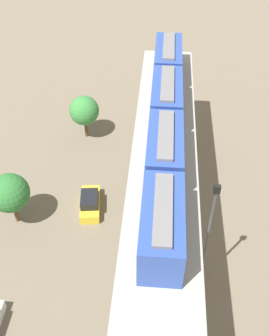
# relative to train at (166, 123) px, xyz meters

# --- Properties ---
(ground_plane) EXTENTS (120.00, 120.00, 0.00)m
(ground_plane) POSITION_rel_train_xyz_m (0.00, 2.27, -10.33)
(ground_plane) COLOR #706654
(viaduct) EXTENTS (5.20, 35.80, 8.80)m
(viaduct) POSITION_rel_train_xyz_m (0.00, 2.27, -3.55)
(viaduct) COLOR #A8A59E
(viaduct) RESTS_ON ground
(train) EXTENTS (2.64, 27.45, 3.24)m
(train) POSITION_rel_train_xyz_m (0.00, 0.00, 0.00)
(train) COLOR #2D4CA5
(train) RESTS_ON viaduct
(parked_car_yellow) EXTENTS (2.31, 4.39, 1.76)m
(parked_car_yellow) POSITION_rel_train_xyz_m (6.77, 0.41, -9.59)
(parked_car_yellow) COLOR yellow
(parked_car_yellow) RESTS_ON ground
(tree_near_viaduct) EXTENTS (3.57, 3.57, 5.53)m
(tree_near_viaduct) POSITION_rel_train_xyz_m (13.40, 2.48, -6.60)
(tree_near_viaduct) COLOR brown
(tree_near_viaduct) RESTS_ON ground
(tree_mid_lot) EXTENTS (3.36, 3.36, 5.28)m
(tree_mid_lot) POSITION_rel_train_xyz_m (9.07, -10.89, -6.75)
(tree_mid_lot) COLOR brown
(tree_mid_lot) RESTS_ON ground
(signal_post) EXTENTS (0.44, 0.28, 11.40)m
(signal_post) POSITION_rel_train_xyz_m (-3.40, 7.83, -4.10)
(signal_post) COLOR #4C4C51
(signal_post) RESTS_ON ground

